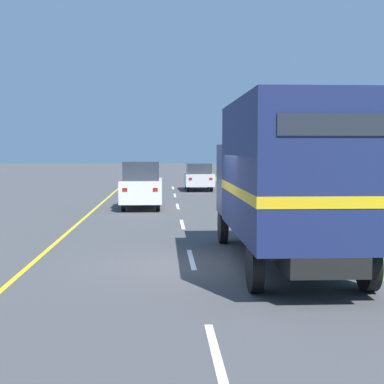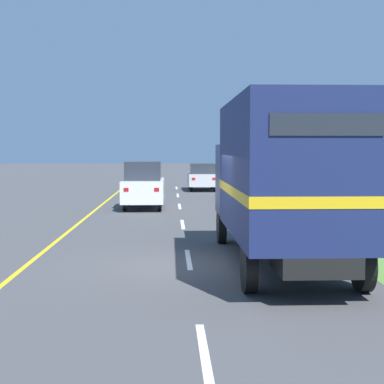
% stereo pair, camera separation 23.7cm
% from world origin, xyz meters
% --- Properties ---
extents(ground_plane, '(200.00, 200.00, 0.00)m').
position_xyz_m(ground_plane, '(0.00, 0.00, 0.00)').
color(ground_plane, '#444447').
extents(edge_line_yellow, '(0.12, 62.30, 0.01)m').
position_xyz_m(edge_line_yellow, '(-3.70, 12.98, 0.00)').
color(edge_line_yellow, yellow).
rests_on(edge_line_yellow, ground).
extents(centre_dash_nearest, '(0.12, 2.60, 0.01)m').
position_xyz_m(centre_dash_nearest, '(0.00, -5.86, 0.00)').
color(centre_dash_nearest, white).
rests_on(centre_dash_nearest, ground).
extents(centre_dash_near, '(0.12, 2.60, 0.01)m').
position_xyz_m(centre_dash_near, '(0.00, 0.74, 0.00)').
color(centre_dash_near, white).
rests_on(centre_dash_near, ground).
extents(centre_dash_mid_a, '(0.12, 2.60, 0.01)m').
position_xyz_m(centre_dash_mid_a, '(0.00, 7.34, 0.00)').
color(centre_dash_mid_a, white).
rests_on(centre_dash_mid_a, ground).
extents(centre_dash_mid_b, '(0.12, 2.60, 0.01)m').
position_xyz_m(centre_dash_mid_b, '(0.00, 13.94, 0.00)').
color(centre_dash_mid_b, white).
rests_on(centre_dash_mid_b, ground).
extents(centre_dash_far, '(0.12, 2.60, 0.01)m').
position_xyz_m(centre_dash_far, '(0.00, 20.54, 0.00)').
color(centre_dash_far, white).
rests_on(centre_dash_far, ground).
extents(centre_dash_farthest, '(0.12, 2.60, 0.01)m').
position_xyz_m(centre_dash_farthest, '(0.00, 27.14, 0.00)').
color(centre_dash_farthest, white).
rests_on(centre_dash_farthest, ground).
extents(horse_trailer_truck, '(2.47, 7.76, 3.65)m').
position_xyz_m(horse_trailer_truck, '(2.06, -0.30, 2.02)').
color(horse_trailer_truck, black).
rests_on(horse_trailer_truck, ground).
extents(lead_car_white, '(1.80, 3.83, 2.11)m').
position_xyz_m(lead_car_white, '(-1.62, 13.00, 1.04)').
color(lead_car_white, black).
rests_on(lead_car_white, ground).
extents(lead_car_silver_ahead, '(1.80, 4.30, 1.75)m').
position_xyz_m(lead_car_silver_ahead, '(1.63, 24.84, 0.90)').
color(lead_car_silver_ahead, black).
rests_on(lead_car_silver_ahead, ground).
extents(highway_sign, '(1.81, 0.09, 2.98)m').
position_xyz_m(highway_sign, '(5.85, 5.97, 1.86)').
color(highway_sign, '#9E9EA3').
rests_on(highway_sign, ground).
extents(roadside_tree_mid, '(3.01, 3.01, 5.24)m').
position_xyz_m(roadside_tree_mid, '(8.46, 17.46, 3.70)').
color(roadside_tree_mid, '#4C3823').
rests_on(roadside_tree_mid, ground).
extents(roadside_tree_far, '(4.78, 4.78, 6.84)m').
position_xyz_m(roadside_tree_far, '(10.60, 25.83, 4.44)').
color(roadside_tree_far, '#4C3823').
rests_on(roadside_tree_far, ground).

